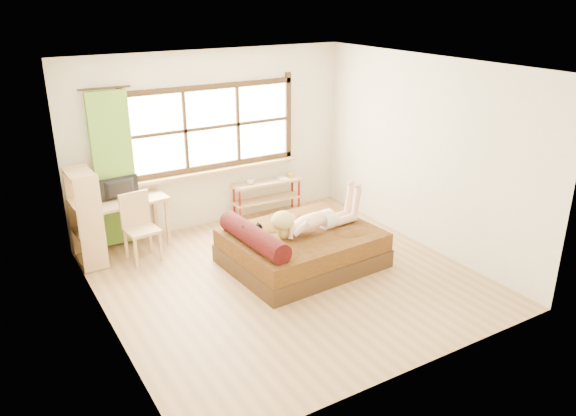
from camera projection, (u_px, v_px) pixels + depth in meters
floor at (287, 278)px, 7.29m from camera, size 4.50×4.50×0.00m
ceiling at (287, 66)px, 6.31m from camera, size 4.50×4.50×0.00m
wall_back at (212, 140)px, 8.60m from camera, size 4.50×0.00×4.50m
wall_front at (417, 248)px, 5.00m from camera, size 4.50×0.00×4.50m
wall_left at (98, 215)px, 5.72m from camera, size 0.00×4.50×4.50m
wall_right at (425, 154)px, 7.88m from camera, size 0.00×4.50×4.50m
window at (212, 130)px, 8.52m from camera, size 2.80×0.16×1.46m
curtain at (114, 170)px, 7.83m from camera, size 0.55×0.10×2.20m
bed at (299, 247)px, 7.55m from camera, size 2.02×1.66×0.73m
woman at (314, 210)px, 7.43m from camera, size 1.37×0.47×0.58m
kitten at (251, 232)px, 7.19m from camera, size 0.30×0.13×0.23m
desk at (124, 207)px, 7.89m from camera, size 1.24×0.66×0.74m
monitor at (121, 189)px, 7.83m from camera, size 0.55×0.12×0.32m
chair at (139, 223)px, 7.69m from camera, size 0.45×0.45×0.93m
pipe_shelf at (268, 190)px, 9.20m from camera, size 1.19×0.35×0.66m
cup at (250, 182)px, 8.98m from camera, size 0.12×0.12×0.09m
book at (277, 179)px, 9.23m from camera, size 0.17×0.23×0.02m
bookshelf at (86, 218)px, 7.44m from camera, size 0.34×0.58×1.32m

